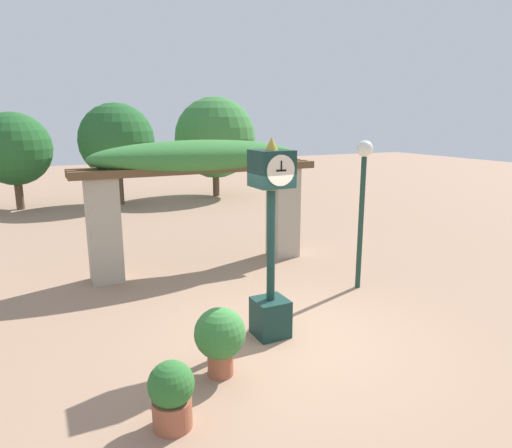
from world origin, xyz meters
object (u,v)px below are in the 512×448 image
Objects in this scene: pedestal_clock at (271,242)px; potted_plant_near_right at (220,337)px; lamp_post at (363,185)px; potted_plant_near_left at (172,394)px.

potted_plant_near_right is at bearing -147.62° from pedestal_clock.
potted_plant_near_right is 4.29m from lamp_post.
pedestal_clock is at bearing -157.34° from lamp_post.
lamp_post is at bearing 25.81° from potted_plant_near_right.
lamp_post is (2.51, 1.05, 0.55)m from pedestal_clock.
lamp_post is at bearing 22.66° from pedestal_clock.
potted_plant_near_right is 0.32× the size of lamp_post.
pedestal_clock is 1.62m from potted_plant_near_right.
potted_plant_near_left is at bearing -150.91° from lamp_post.
pedestal_clock is 2.66m from potted_plant_near_left.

